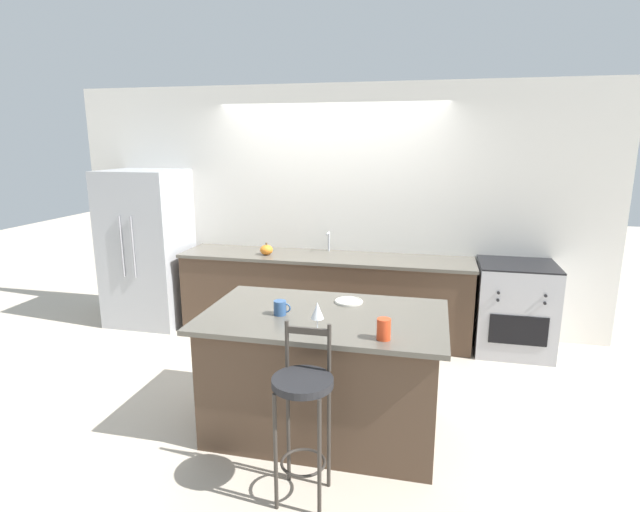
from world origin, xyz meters
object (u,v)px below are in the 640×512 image
(coffee_mug, at_px, (280,308))
(wine_glass, at_px, (317,311))
(refrigerator, at_px, (148,248))
(oven_range, at_px, (514,308))
(dinner_plate, at_px, (349,301))
(tumbler_cup, at_px, (384,329))
(pumpkin_decoration, at_px, (266,250))
(bar_stool_near, at_px, (303,403))

(coffee_mug, bearing_deg, wine_glass, -39.17)
(refrigerator, relative_size, wine_glass, 8.72)
(oven_range, distance_m, wine_glass, 2.73)
(coffee_mug, bearing_deg, dinner_plate, 41.73)
(wine_glass, xyz_separation_m, tumbler_cup, (0.42, -0.01, -0.08))
(pumpkin_decoration, bearing_deg, bar_stool_near, -66.76)
(oven_range, xyz_separation_m, tumbler_cup, (-1.11, -2.20, 0.51))
(bar_stool_near, xyz_separation_m, wine_glass, (-0.01, 0.39, 0.43))
(tumbler_cup, bearing_deg, oven_range, 63.27)
(refrigerator, height_order, tumbler_cup, refrigerator)
(bar_stool_near, bearing_deg, wine_glass, 90.81)
(wine_glass, bearing_deg, pumpkin_decoration, 116.86)
(pumpkin_decoration, bearing_deg, coffee_mug, -68.22)
(refrigerator, xyz_separation_m, tumbler_cup, (2.95, -2.16, 0.08))
(refrigerator, xyz_separation_m, oven_range, (4.06, 0.04, -0.43))
(tumbler_cup, bearing_deg, dinner_plate, 116.52)
(refrigerator, xyz_separation_m, coffee_mug, (2.20, -1.87, 0.07))
(tumbler_cup, bearing_deg, pumpkin_decoration, 125.17)
(refrigerator, bearing_deg, pumpkin_decoration, -2.07)
(refrigerator, relative_size, tumbler_cup, 13.26)
(bar_stool_near, height_order, pumpkin_decoration, bar_stool_near)
(coffee_mug, bearing_deg, pumpkin_decoration, 111.78)
(wine_glass, bearing_deg, refrigerator, 139.73)
(oven_range, xyz_separation_m, dinner_plate, (-1.44, -1.53, 0.45))
(refrigerator, xyz_separation_m, dinner_plate, (2.62, -1.49, 0.02))
(wine_glass, relative_size, pumpkin_decoration, 1.47)
(dinner_plate, height_order, coffee_mug, coffee_mug)
(oven_range, distance_m, dinner_plate, 2.15)
(refrigerator, height_order, pumpkin_decoration, refrigerator)
(refrigerator, height_order, oven_range, refrigerator)
(refrigerator, height_order, bar_stool_near, refrigerator)
(oven_range, bearing_deg, coffee_mug, -134.24)
(tumbler_cup, bearing_deg, wine_glass, 178.03)
(oven_range, bearing_deg, dinner_plate, -133.15)
(bar_stool_near, relative_size, pumpkin_decoration, 7.70)
(oven_range, xyz_separation_m, pumpkin_decoration, (-2.59, -0.09, 0.49))
(coffee_mug, height_order, tumbler_cup, tumbler_cup)
(dinner_plate, xyz_separation_m, coffee_mug, (-0.42, -0.38, 0.04))
(dinner_plate, distance_m, pumpkin_decoration, 1.84)
(bar_stool_near, bearing_deg, refrigerator, 135.05)
(bar_stool_near, bearing_deg, tumbler_cup, 41.67)
(refrigerator, xyz_separation_m, bar_stool_near, (2.53, -2.53, -0.27))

